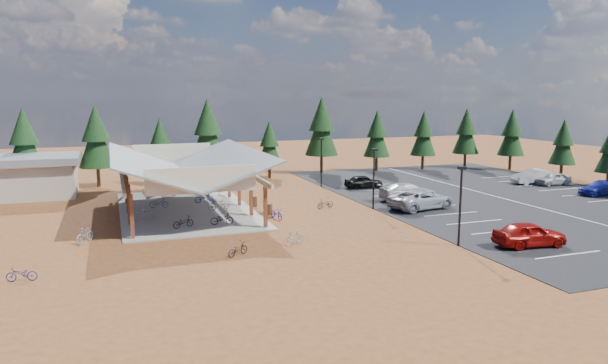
{
  "coord_description": "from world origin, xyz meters",
  "views": [
    {
      "loc": [
        -15.67,
        -38.3,
        9.61
      ],
      "look_at": [
        -0.51,
        3.99,
        2.32
      ],
      "focal_mm": 32.0,
      "sensor_mm": 36.0,
      "label": 1
    }
  ],
  "objects_px": {
    "car_2": "(421,199)",
    "car_8": "(553,179)",
    "lamp_post_0": "(460,200)",
    "bike_10": "(22,274)",
    "bike_9": "(85,235)",
    "bike_15": "(265,208)",
    "bike_4": "(222,219)",
    "bike_5": "(218,205)",
    "bike_2": "(159,203)",
    "bike_pavilion": "(184,165)",
    "car_4": "(364,182)",
    "outbuilding": "(18,176)",
    "car_0": "(529,234)",
    "bike_1": "(146,213)",
    "lamp_post_1": "(374,174)",
    "bike_12": "(238,249)",
    "bike_13": "(294,237)",
    "bike_14": "(276,213)",
    "bike_7": "(193,187)",
    "bike_0": "(183,222)",
    "bike_3": "(169,192)",
    "car_9": "(533,176)",
    "lamp_post_2": "(321,159)",
    "car_7": "(601,188)",
    "trash_bin_1": "(254,201)",
    "car_3": "(408,192)",
    "bike_16": "(325,203)",
    "bike_6": "(204,198)"
  },
  "relations": [
    {
      "from": "car_2",
      "to": "car_8",
      "type": "bearing_deg",
      "value": -85.34
    },
    {
      "from": "lamp_post_0",
      "to": "bike_10",
      "type": "bearing_deg",
      "value": 175.47
    },
    {
      "from": "bike_9",
      "to": "bike_15",
      "type": "distance_m",
      "value": 13.98
    },
    {
      "from": "bike_4",
      "to": "bike_5",
      "type": "relative_size",
      "value": 0.99
    },
    {
      "from": "bike_2",
      "to": "bike_pavilion",
      "type": "bearing_deg",
      "value": -102.53
    },
    {
      "from": "bike_15",
      "to": "car_4",
      "type": "height_order",
      "value": "car_4"
    },
    {
      "from": "outbuilding",
      "to": "bike_4",
      "type": "xyz_separation_m",
      "value": [
        15.76,
        -17.61,
        -1.49
      ]
    },
    {
      "from": "car_0",
      "to": "bike_1",
      "type": "bearing_deg",
      "value": 61.76
    },
    {
      "from": "lamp_post_1",
      "to": "bike_1",
      "type": "xyz_separation_m",
      "value": [
        -18.42,
        2.0,
        -2.38
      ]
    },
    {
      "from": "bike_12",
      "to": "bike_13",
      "type": "bearing_deg",
      "value": -105.42
    },
    {
      "from": "bike_pavilion",
      "to": "bike_14",
      "type": "distance_m",
      "value": 9.13
    },
    {
      "from": "bike_7",
      "to": "bike_15",
      "type": "distance_m",
      "value": 12.46
    },
    {
      "from": "bike_0",
      "to": "bike_1",
      "type": "xyz_separation_m",
      "value": [
        -2.38,
        3.55,
        0.08
      ]
    },
    {
      "from": "bike_9",
      "to": "bike_12",
      "type": "xyz_separation_m",
      "value": [
        8.78,
        -6.18,
        -0.11
      ]
    },
    {
      "from": "bike_3",
      "to": "bike_1",
      "type": "bearing_deg",
      "value": 147.2
    },
    {
      "from": "outbuilding",
      "to": "car_8",
      "type": "bearing_deg",
      "value": -12.39
    },
    {
      "from": "car_9",
      "to": "lamp_post_2",
      "type": "bearing_deg",
      "value": -100.23
    },
    {
      "from": "bike_15",
      "to": "car_7",
      "type": "xyz_separation_m",
      "value": [
        32.78,
        -2.58,
        0.17
      ]
    },
    {
      "from": "car_8",
      "to": "bike_7",
      "type": "bearing_deg",
      "value": -102.7
    },
    {
      "from": "bike_4",
      "to": "bike_15",
      "type": "xyz_separation_m",
      "value": [
        4.01,
        2.57,
        0.02
      ]
    },
    {
      "from": "lamp_post_2",
      "to": "bike_5",
      "type": "height_order",
      "value": "lamp_post_2"
    },
    {
      "from": "lamp_post_2",
      "to": "bike_5",
      "type": "bearing_deg",
      "value": -145.28
    },
    {
      "from": "trash_bin_1",
      "to": "car_3",
      "type": "xyz_separation_m",
      "value": [
        13.92,
        -2.24,
        0.39
      ]
    },
    {
      "from": "lamp_post_2",
      "to": "bike_15",
      "type": "xyz_separation_m",
      "value": [
        -9.23,
        -11.04,
        -2.42
      ]
    },
    {
      "from": "bike_12",
      "to": "trash_bin_1",
      "type": "bearing_deg",
      "value": -51.74
    },
    {
      "from": "lamp_post_1",
      "to": "bike_3",
      "type": "bearing_deg",
      "value": 145.31
    },
    {
      "from": "bike_4",
      "to": "bike_13",
      "type": "relative_size",
      "value": 1.1
    },
    {
      "from": "bike_pavilion",
      "to": "bike_0",
      "type": "height_order",
      "value": "bike_pavilion"
    },
    {
      "from": "car_8",
      "to": "car_3",
      "type": "bearing_deg",
      "value": -83.41
    },
    {
      "from": "bike_9",
      "to": "bike_12",
      "type": "height_order",
      "value": "bike_9"
    },
    {
      "from": "lamp_post_0",
      "to": "car_9",
      "type": "relative_size",
      "value": 1.08
    },
    {
      "from": "bike_5",
      "to": "car_3",
      "type": "height_order",
      "value": "car_3"
    },
    {
      "from": "bike_0",
      "to": "bike_1",
      "type": "height_order",
      "value": "bike_1"
    },
    {
      "from": "bike_0",
      "to": "bike_15",
      "type": "height_order",
      "value": "bike_15"
    },
    {
      "from": "bike_14",
      "to": "bike_4",
      "type": "bearing_deg",
      "value": 178.37
    },
    {
      "from": "outbuilding",
      "to": "car_4",
      "type": "height_order",
      "value": "outbuilding"
    },
    {
      "from": "bike_5",
      "to": "car_2",
      "type": "xyz_separation_m",
      "value": [
        16.38,
        -4.69,
        0.26
      ]
    },
    {
      "from": "bike_0",
      "to": "car_8",
      "type": "bearing_deg",
      "value": -100.47
    },
    {
      "from": "lamp_post_2",
      "to": "car_2",
      "type": "relative_size",
      "value": 0.87
    },
    {
      "from": "bike_16",
      "to": "car_2",
      "type": "distance_m",
      "value": 8.12
    },
    {
      "from": "bike_4",
      "to": "bike_14",
      "type": "height_order",
      "value": "bike_4"
    },
    {
      "from": "bike_10",
      "to": "lamp_post_0",
      "type": "bearing_deg",
      "value": 93.78
    },
    {
      "from": "bike_1",
      "to": "bike_15",
      "type": "xyz_separation_m",
      "value": [
        9.19,
        -1.04,
        -0.04
      ]
    },
    {
      "from": "bike_pavilion",
      "to": "car_2",
      "type": "distance_m",
      "value": 20.09
    },
    {
      "from": "car_3",
      "to": "bike_5",
      "type": "bearing_deg",
      "value": 85.5
    },
    {
      "from": "outbuilding",
      "to": "bike_16",
      "type": "xyz_separation_m",
      "value": [
        25.31,
        -14.33,
        -1.61
      ]
    },
    {
      "from": "bike_2",
      "to": "bike_12",
      "type": "distance_m",
      "value": 15.87
    },
    {
      "from": "bike_6",
      "to": "bike_10",
      "type": "bearing_deg",
      "value": 141.15
    },
    {
      "from": "bike_9",
      "to": "bike_14",
      "type": "bearing_deg",
      "value": -137.58
    },
    {
      "from": "outbuilding",
      "to": "bike_9",
      "type": "distance_m",
      "value": 20.27
    }
  ]
}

